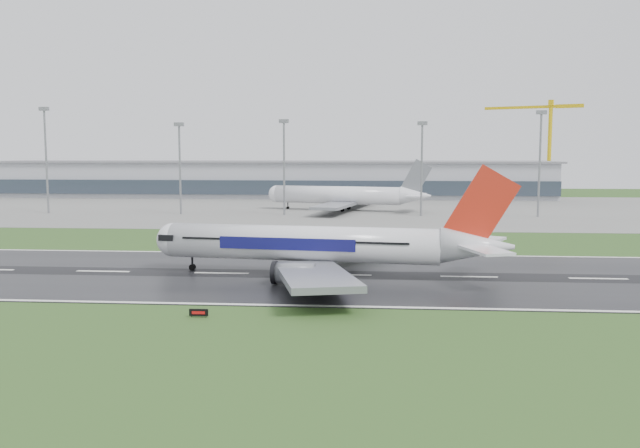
{
  "coord_description": "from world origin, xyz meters",
  "views": [
    {
      "loc": [
        44.55,
        -104.95,
        19.9
      ],
      "look_at": [
        35.25,
        12.0,
        7.0
      ],
      "focal_mm": 37.08,
      "sensor_mm": 36.0,
      "label": 1
    }
  ],
  "objects": [
    {
      "name": "runway_sign",
      "position": [
        23.78,
        -28.45,
        0.52
      ],
      "size": [
        2.29,
        0.83,
        1.04
      ],
      "primitive_type": null,
      "rotation": [
        0.0,
        0.0,
        -0.25
      ],
      "color": "black",
      "rests_on": "ground"
    },
    {
      "name": "runway",
      "position": [
        0.0,
        0.0,
        0.05
      ],
      "size": [
        400.0,
        45.0,
        0.1
      ],
      "primitive_type": "cube",
      "color": "black",
      "rests_on": "ground"
    },
    {
      "name": "floodmast_5",
      "position": [
        94.93,
        100.0,
        15.49
      ],
      "size": [
        0.64,
        0.64,
        30.99
      ],
      "primitive_type": "cylinder",
      "color": "gray",
      "rests_on": "ground"
    },
    {
      "name": "tower_crane",
      "position": [
        123.54,
        200.0,
        21.41
      ],
      "size": [
        40.59,
        19.44,
        42.82
      ],
      "primitive_type": null,
      "rotation": [
        0.0,
        0.0,
        -0.41
      ],
      "color": "#DFB50C",
      "rests_on": "ground"
    },
    {
      "name": "floodmast_4",
      "position": [
        59.55,
        100.0,
        13.93
      ],
      "size": [
        0.64,
        0.64,
        27.86
      ],
      "primitive_type": "cylinder",
      "color": "gray",
      "rests_on": "ground"
    },
    {
      "name": "terminal",
      "position": [
        0.0,
        185.0,
        7.5
      ],
      "size": [
        240.0,
        36.0,
        15.0
      ],
      "primitive_type": "cube",
      "color": "#9598A0",
      "rests_on": "ground"
    },
    {
      "name": "floodmast_3",
      "position": [
        17.0,
        100.0,
        14.33
      ],
      "size": [
        0.64,
        0.64,
        28.65
      ],
      "primitive_type": "cylinder",
      "color": "gray",
      "rests_on": "ground"
    },
    {
      "name": "parked_airliner",
      "position": [
        35.12,
        116.74,
        8.45
      ],
      "size": [
        67.22,
        64.22,
        16.75
      ],
      "primitive_type": null,
      "rotation": [
        0.0,
        0.0,
        -0.22
      ],
      "color": "silver",
      "rests_on": "apron"
    },
    {
      "name": "floodmast_2",
      "position": [
        -16.17,
        100.0,
        13.89
      ],
      "size": [
        0.64,
        0.64,
        27.78
      ],
      "primitive_type": "cylinder",
      "color": "gray",
      "rests_on": "ground"
    },
    {
      "name": "ground",
      "position": [
        0.0,
        0.0,
        0.0
      ],
      "size": [
        520.0,
        520.0,
        0.0
      ],
      "primitive_type": "plane",
      "color": "#264619",
      "rests_on": "ground"
    },
    {
      "name": "floodmast_1",
      "position": [
        -59.9,
        100.0,
        16.41
      ],
      "size": [
        0.64,
        0.64,
        32.81
      ],
      "primitive_type": "cylinder",
      "color": "gray",
      "rests_on": "ground"
    },
    {
      "name": "main_airliner",
      "position": [
        37.36,
        -0.52,
        8.65
      ],
      "size": [
        64.17,
        61.76,
        17.1
      ],
      "primitive_type": null,
      "rotation": [
        0.0,
        0.0,
        -0.12
      ],
      "color": "silver",
      "rests_on": "runway"
    },
    {
      "name": "apron",
      "position": [
        0.0,
        125.0,
        0.04
      ],
      "size": [
        400.0,
        130.0,
        0.08
      ],
      "primitive_type": "cube",
      "color": "slate",
      "rests_on": "ground"
    }
  ]
}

